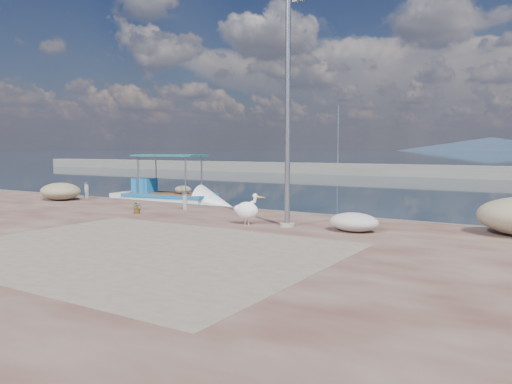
% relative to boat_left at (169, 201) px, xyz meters
% --- Properties ---
extents(ground, '(1400.00, 1400.00, 0.00)m').
position_rel_boat_left_xyz_m(ground, '(7.45, -7.50, -0.23)').
color(ground, '#162635').
rests_on(ground, ground).
extents(quay_patch, '(9.00, 7.00, 0.01)m').
position_rel_boat_left_xyz_m(quay_patch, '(8.45, -10.50, 0.27)').
color(quay_patch, gray).
rests_on(quay_patch, quay).
extents(breakwater, '(120.00, 2.20, 7.50)m').
position_rel_boat_left_xyz_m(breakwater, '(7.44, 32.50, 0.37)').
color(breakwater, gray).
rests_on(breakwater, ground).
extents(boat_left, '(6.44, 2.96, 2.98)m').
position_rel_boat_left_xyz_m(boat_left, '(0.00, 0.00, 0.00)').
color(boat_left, white).
rests_on(boat_left, ground).
extents(pelican, '(1.04, 0.61, 0.99)m').
position_rel_boat_left_xyz_m(pelican, '(8.55, -5.97, 0.73)').
color(pelican, tan).
rests_on(pelican, quay).
extents(lamp_post, '(0.44, 0.96, 7.00)m').
position_rel_boat_left_xyz_m(lamp_post, '(9.76, -5.59, 3.57)').
color(lamp_post, gray).
rests_on(lamp_post, quay).
extents(bollard_near, '(0.22, 0.22, 0.68)m').
position_rel_boat_left_xyz_m(bollard_near, '(4.45, -4.06, 0.64)').
color(bollard_near, gray).
rests_on(bollard_near, quay).
extents(bollard_far, '(0.25, 0.25, 0.76)m').
position_rel_boat_left_xyz_m(bollard_far, '(-2.45, -3.07, 0.68)').
color(bollard_far, gray).
rests_on(bollard_far, quay).
extents(potted_plant, '(0.47, 0.43, 0.43)m').
position_rel_boat_left_xyz_m(potted_plant, '(3.76, -5.89, 0.48)').
color(potted_plant, '#33722D').
rests_on(potted_plant, quay).
extents(net_pile_d, '(1.43, 1.07, 0.54)m').
position_rel_boat_left_xyz_m(net_pile_d, '(11.80, -5.40, 0.53)').
color(net_pile_d, silver).
rests_on(net_pile_d, quay).
extents(net_pile_b, '(2.03, 1.58, 0.79)m').
position_rel_boat_left_xyz_m(net_pile_b, '(-2.78, -4.26, 0.66)').
color(net_pile_b, '#BBAD8B').
rests_on(net_pile_b, quay).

